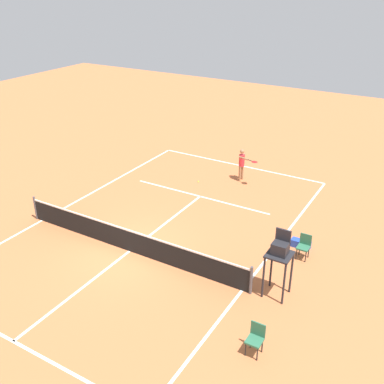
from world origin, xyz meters
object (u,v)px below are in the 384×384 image
tennis_ball (198,182)px  courtside_chair_mid (304,245)px  courtside_chair_near (256,338)px  equipment_bag (301,244)px  umpire_chair (280,254)px  player_serving (242,162)px

tennis_ball → courtside_chair_mid: bearing=149.9°
courtside_chair_near → equipment_bag: (0.63, -5.96, -0.38)m
tennis_ball → umpire_chair: 9.48m
courtside_chair_near → equipment_bag: courtside_chair_near is taller
courtside_chair_mid → courtside_chair_near: bearing=93.6°
player_serving → tennis_ball: (1.80, 1.38, -0.97)m
umpire_chair → equipment_bag: size_ratio=3.17×
player_serving → courtside_chair_near: bearing=41.9°
equipment_bag → umpire_chair: bearing=93.8°
courtside_chair_near → tennis_ball: bearing=-52.4°
umpire_chair → courtside_chair_mid: size_ratio=2.54×
courtside_chair_mid → equipment_bag: courtside_chair_mid is taller
equipment_bag → tennis_ball: bearing=-26.8°
tennis_ball → umpire_chair: size_ratio=0.03×
equipment_bag → courtside_chair_mid: bearing=114.7°
courtside_chair_mid → tennis_ball: bearing=-30.1°
player_serving → courtside_chair_near: (-5.33, 10.63, -0.47)m
player_serving → courtside_chair_mid: bearing=58.5°
courtside_chair_mid → equipment_bag: (0.30, -0.65, -0.38)m
courtside_chair_near → equipment_bag: bearing=-84.0°
player_serving → courtside_chair_mid: (-5.00, 5.32, -0.47)m
tennis_ball → courtside_chair_mid: size_ratio=0.07×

